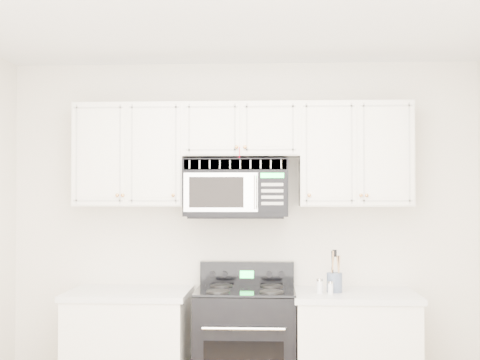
{
  "coord_description": "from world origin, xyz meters",
  "views": [
    {
      "loc": [
        0.24,
        -3.29,
        1.62
      ],
      "look_at": [
        0.0,
        1.3,
        1.71
      ],
      "focal_mm": 50.0,
      "sensor_mm": 36.0,
      "label": 1
    }
  ],
  "objects": [
    {
      "name": "shaker_pepper",
      "position": [
        0.62,
        1.33,
        0.97
      ],
      "size": [
        0.04,
        0.04,
        0.09
      ],
      "color": "silver",
      "rests_on": "base_cabinet_right"
    },
    {
      "name": "microwave",
      "position": [
        -0.04,
        1.56,
        1.66
      ],
      "size": [
        0.74,
        0.42,
        0.41
      ],
      "color": "black",
      "rests_on": "ground"
    },
    {
      "name": "shaker_salt",
      "position": [
        0.55,
        1.36,
        0.97
      ],
      "size": [
        0.04,
        0.04,
        0.1
      ],
      "color": "silver",
      "rests_on": "base_cabinet_right"
    },
    {
      "name": "room",
      "position": [
        0.0,
        0.0,
        1.3
      ],
      "size": [
        3.51,
        3.51,
        2.61
      ],
      "color": "brown",
      "rests_on": "ground"
    },
    {
      "name": "base_cabinet_left",
      "position": [
        -0.8,
        1.44,
        0.43
      ],
      "size": [
        0.86,
        0.65,
        0.92
      ],
      "color": "white",
      "rests_on": "ground"
    },
    {
      "name": "upper_cabinets",
      "position": [
        -0.0,
        1.58,
        1.93
      ],
      "size": [
        2.44,
        0.37,
        0.75
      ],
      "color": "white",
      "rests_on": "ground"
    },
    {
      "name": "utensil_crock",
      "position": [
        0.66,
        1.43,
        1.0
      ],
      "size": [
        0.11,
        0.11,
        0.29
      ],
      "color": "slate",
      "rests_on": "base_cabinet_right"
    },
    {
      "name": "range",
      "position": [
        0.03,
        1.46,
        0.48
      ],
      "size": [
        0.7,
        0.64,
        1.1
      ],
      "color": "black",
      "rests_on": "ground"
    }
  ]
}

